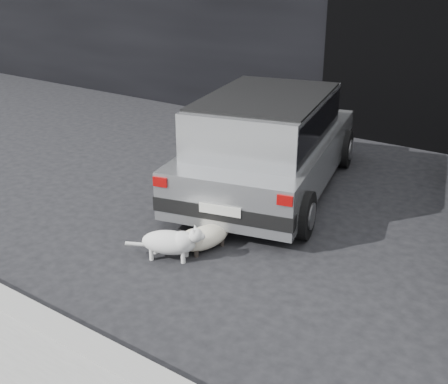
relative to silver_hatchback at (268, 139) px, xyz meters
The scene contains 5 objects.
ground 1.30m from the silver_hatchback, 73.00° to the right, with size 80.00×80.00×0.00m, color black.
garage_opening 3.28m from the silver_hatchback, 65.86° to the left, with size 4.00×0.10×2.60m, color black.
silver_hatchback is the anchor object (origin of this frame).
cat_siamese 1.92m from the silver_hatchback, 80.43° to the right, with size 0.42×0.88×0.31m.
cat_white 2.18m from the silver_hatchback, 85.12° to the right, with size 0.75×0.49×0.39m.
Camera 1 is at (3.18, -4.84, 2.79)m, focal length 45.00 mm.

